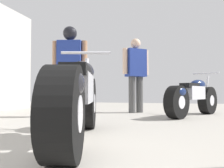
% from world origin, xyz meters
% --- Properties ---
extents(ground_plane, '(15.01, 15.01, 0.00)m').
position_xyz_m(ground_plane, '(0.00, 3.02, 0.00)').
color(ground_plane, '#A8A399').
extents(motorcycle_maroon_cruiser, '(0.84, 2.06, 0.97)m').
position_xyz_m(motorcycle_maroon_cruiser, '(0.16, 2.30, 0.41)').
color(motorcycle_maroon_cruiser, black).
rests_on(motorcycle_maroon_cruiser, ground_plane).
extents(motorcycle_black_naked, '(1.13, 1.73, 0.89)m').
position_xyz_m(motorcycle_black_naked, '(1.43, 4.96, 0.37)').
color(motorcycle_black_naked, black).
rests_on(motorcycle_black_naked, ground_plane).
extents(mechanic_in_blue, '(0.59, 0.53, 1.71)m').
position_xyz_m(mechanic_in_blue, '(0.24, 5.51, 0.97)').
color(mechanic_in_blue, '#4C4C4C').
rests_on(mechanic_in_blue, ground_plane).
extents(mechanic_with_helmet, '(0.69, 0.33, 1.74)m').
position_xyz_m(mechanic_with_helmet, '(-0.87, 4.32, 1.04)').
color(mechanic_with_helmet, '#2D3851').
rests_on(mechanic_with_helmet, ground_plane).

